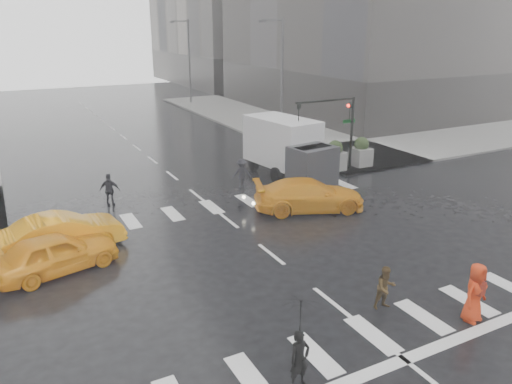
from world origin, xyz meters
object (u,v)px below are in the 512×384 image
traffic_signal_pole (339,120)px  box_truck (290,148)px  pedestrian_brown (386,288)px  taxi_mid (63,233)px  pedestrian_orange (475,293)px  taxi_front (56,253)px

traffic_signal_pole → box_truck: traffic_signal_pole is taller
pedestrian_brown → taxi_mid: 12.38m
traffic_signal_pole → box_truck: 3.48m
traffic_signal_pole → pedestrian_orange: (-5.85, -14.81, -2.28)m
traffic_signal_pole → taxi_front: 17.69m
pedestrian_orange → traffic_signal_pole: bearing=57.1°
pedestrian_orange → taxi_front: size_ratio=0.43×
taxi_mid → pedestrian_brown: bearing=-144.4°
pedestrian_orange → taxi_mid: bearing=121.9°
pedestrian_brown → pedestrian_orange: 2.59m
pedestrian_brown → box_truck: 14.10m
pedestrian_brown → taxi_front: bearing=147.2°
pedestrian_orange → taxi_mid: pedestrian_orange is taller
pedestrian_brown → taxi_mid: size_ratio=0.31×
pedestrian_brown → pedestrian_orange: (1.88, -1.77, 0.23)m
pedestrian_orange → box_truck: size_ratio=0.29×
pedestrian_orange → taxi_mid: size_ratio=0.40×
box_truck → taxi_mid: bearing=-170.1°
traffic_signal_pole → taxi_mid: 16.77m
traffic_signal_pole → taxi_front: (-16.58, -5.65, -2.47)m
traffic_signal_pole → box_truck: size_ratio=0.70×
pedestrian_orange → taxi_mid: 14.96m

